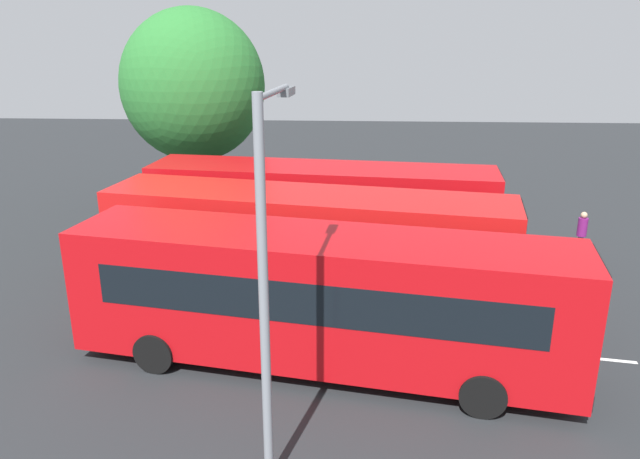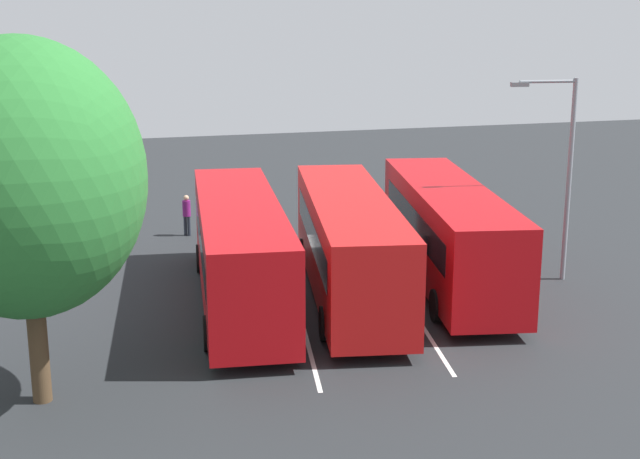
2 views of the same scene
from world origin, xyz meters
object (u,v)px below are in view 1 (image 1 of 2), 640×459
Objects in this scene: bus_center_right at (322,209)px; depot_tree at (193,86)px; pedestrian at (582,231)px; street_lamp at (267,271)px; bus_center_left at (308,243)px; bus_far_left at (322,297)px.

bus_center_right is 8.70m from depot_tree.
street_lamp is (-9.13, -11.16, 2.91)m from pedestrian.
bus_center_left is at bearing 57.73° from pedestrian.
bus_far_left is 14.40m from depot_tree.
bus_center_left is 1.00× the size of bus_center_right.
depot_tree is at bearing 24.16° from street_lamp.
bus_center_left is at bearing 5.40° from street_lamp.
pedestrian is at bearing -19.75° from depot_tree.
street_lamp is (-0.70, -3.66, 2.11)m from bus_far_left.
depot_tree reaches higher than bus_center_left.
street_lamp is at bearing 84.83° from pedestrian.
bus_far_left reaches higher than pedestrian.
bus_center_right is at bearing -45.62° from depot_tree.
bus_center_left and bus_center_right have the same top height.
street_lamp is at bearing -90.36° from bus_far_left.
street_lamp is (-0.34, -10.62, 2.11)m from bus_center_right.
bus_center_right is 8.84m from pedestrian.
depot_tree reaches higher than street_lamp.
pedestrian is at bearing 33.52° from bus_center_left.
bus_far_left is 3.60m from bus_center_left.
bus_far_left is at bearing 75.75° from pedestrian.
depot_tree is (-5.36, 9.10, 3.48)m from bus_center_left.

